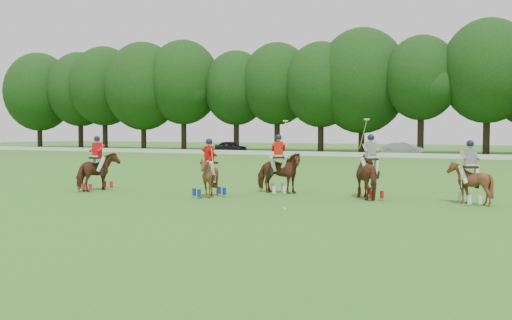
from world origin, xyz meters
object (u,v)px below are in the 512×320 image
at_px(polo_stripe_b, 469,182).
at_px(car_mid, 402,149).
at_px(polo_ball, 284,209).
at_px(polo_red_c, 209,177).
at_px(polo_stripe_a, 370,175).
at_px(polo_red_a, 97,171).
at_px(car_left, 231,147).
at_px(polo_red_b, 278,172).

bearing_deg(polo_stripe_b, car_mid, 103.97).
distance_m(car_mid, polo_ball, 41.89).
height_order(car_mid, polo_red_c, polo_red_c).
bearing_deg(polo_ball, polo_stripe_a, 67.98).
distance_m(polo_red_a, polo_ball, 9.67).
relative_size(car_left, polo_stripe_a, 1.31).
distance_m(polo_red_b, polo_stripe_b, 7.29).
xyz_separation_m(car_left, polo_stripe_b, (28.91, -37.53, 0.13)).
height_order(polo_red_a, polo_red_b, polo_red_b).
bearing_deg(car_left, polo_red_c, -145.72).
relative_size(car_left, polo_red_c, 1.73).
relative_size(car_left, polo_red_b, 1.32).
distance_m(car_left, polo_stripe_b, 47.38).
bearing_deg(polo_ball, polo_red_c, 152.25).
bearing_deg(polo_red_c, car_left, 116.49).
height_order(polo_red_b, polo_ball, polo_red_b).
bearing_deg(polo_stripe_b, polo_red_b, 178.06).
height_order(car_mid, polo_stripe_b, polo_stripe_b).
distance_m(car_left, polo_red_a, 42.06).
height_order(car_left, polo_red_b, polo_red_b).
height_order(polo_red_c, polo_ball, polo_red_c).
relative_size(polo_red_a, polo_stripe_b, 1.05).
distance_m(polo_red_a, polo_stripe_a, 11.34).
bearing_deg(car_left, polo_red_a, -152.36).
bearing_deg(polo_red_c, car_mid, 90.23).
bearing_deg(car_mid, polo_stripe_a, -169.87).
xyz_separation_m(car_left, polo_red_b, (21.63, -37.29, 0.21)).
bearing_deg(polo_ball, polo_red_b, 115.07).
xyz_separation_m(car_mid, polo_red_c, (0.16, -39.61, 0.13)).
height_order(polo_red_b, polo_red_c, polo_red_b).
bearing_deg(polo_red_a, car_left, 109.85).
bearing_deg(polo_ball, polo_red_a, 167.29).
relative_size(car_left, polo_ball, 43.05).
distance_m(car_mid, polo_red_c, 39.61).
relative_size(car_mid, polo_red_b, 1.39).
distance_m(car_left, polo_red_c, 44.25).
height_order(polo_red_a, polo_stripe_a, polo_stripe_a).
height_order(polo_red_a, polo_red_c, polo_red_a).
bearing_deg(polo_red_b, polo_ball, -64.93).
distance_m(car_left, car_mid, 19.58).
bearing_deg(car_mid, polo_stripe_b, -164.77).
distance_m(polo_red_b, polo_ball, 4.93).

